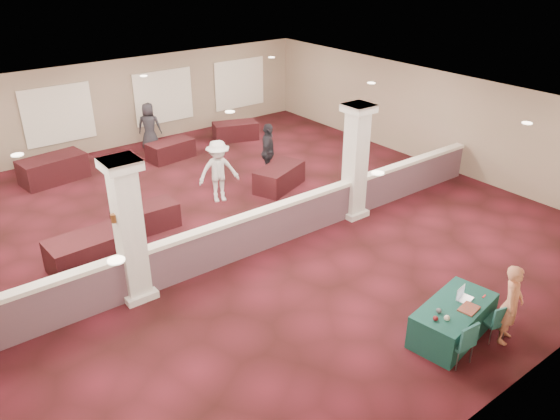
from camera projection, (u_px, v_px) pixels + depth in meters
ground at (235, 225)px, 14.95m from camera, size 16.00×16.00×0.00m
wall_back at (113, 105)px, 19.93m from camera, size 16.00×0.04×3.20m
wall_front at (510, 325)px, 8.54m from camera, size 16.00×0.04×3.20m
wall_right at (430, 117)px, 18.59m from camera, size 0.04×16.00×3.20m
ceiling at (230, 111)px, 13.53m from camera, size 16.00×16.00×0.02m
partition_wall at (267, 227)px, 13.63m from camera, size 15.60×0.28×1.10m
column_left at (129, 230)px, 11.25m from camera, size 0.72×0.72×3.20m
column_right at (355, 161)px, 14.79m from camera, size 0.72×0.72×3.20m
sconce_left at (114, 218)px, 10.94m from camera, size 0.12×0.12×0.18m
sconce_right at (140, 211)px, 11.24m from camera, size 0.12×0.12×0.18m
near_table at (453, 320)px, 10.62m from camera, size 2.02×1.24×0.72m
conf_chair_main at (496, 319)px, 10.45m from camera, size 0.50×0.50×0.82m
conf_chair_side at (463, 340)px, 9.82m from camera, size 0.50×0.50×0.92m
woman at (511, 304)px, 10.32m from camera, size 0.70×0.58×1.65m
far_table_front_left at (92, 251)px, 12.91m from camera, size 2.05×1.11×0.81m
far_table_front_center at (146, 218)px, 14.60m from camera, size 1.67×0.85×0.67m
far_table_front_right at (279, 177)px, 17.05m from camera, size 1.96×1.46×0.71m
far_table_back_left at (53, 169)px, 17.52m from camera, size 2.13×1.28×0.81m
far_table_back_center at (171, 150)px, 19.33m from camera, size 1.70×1.00×0.65m
far_table_back_right at (235, 131)px, 21.24m from camera, size 1.85×1.33×0.68m
attendee_b at (219, 171)px, 15.95m from camera, size 1.31×0.86×1.88m
attendee_c at (268, 152)px, 17.38m from camera, size 1.13×1.17×1.88m
attendee_d at (149, 126)px, 20.02m from camera, size 0.97×0.88×1.74m
laptop_base at (465, 299)px, 10.62m from camera, size 0.36×0.28×0.02m
laptop_screen at (461, 292)px, 10.64m from camera, size 0.32×0.07×0.22m
screen_glow at (461, 293)px, 10.64m from camera, size 0.29×0.05×0.19m
knitting at (469, 309)px, 10.33m from camera, size 0.44×0.36×0.03m
yarn_cream at (447, 318)px, 10.02m from camera, size 0.11×0.11×0.11m
yarn_red at (436, 318)px, 10.01m from camera, size 0.10×0.10×0.10m
yarn_grey at (439, 311)px, 10.22m from camera, size 0.10×0.10×0.10m
scissors at (484, 296)px, 10.71m from camera, size 0.12×0.05×0.01m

